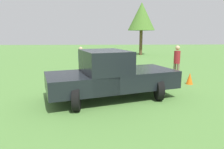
{
  "coord_description": "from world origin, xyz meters",
  "views": [
    {
      "loc": [
        -7.96,
        0.38,
        2.36
      ],
      "look_at": [
        -0.58,
        0.05,
        0.9
      ],
      "focal_mm": 32.62,
      "sensor_mm": 36.0,
      "label": 1
    }
  ],
  "objects": [
    {
      "name": "traffic_cone",
      "position": [
        1.42,
        -3.79,
        0.28
      ],
      "size": [
        0.32,
        0.32,
        0.55
      ],
      "primitive_type": "cone",
      "color": "orange",
      "rests_on": "ground_plane"
    },
    {
      "name": "pickup_truck",
      "position": [
        -0.62,
        0.16,
        0.93
      ],
      "size": [
        3.37,
        5.1,
        1.8
      ],
      "rotation": [
        0.0,
        0.0,
        5.03
      ],
      "color": "black",
      "rests_on": "ground_plane"
    },
    {
      "name": "person_bystander",
      "position": [
        2.42,
        -3.48,
        1.02
      ],
      "size": [
        0.45,
        0.45,
        1.8
      ],
      "rotation": [
        0.0,
        0.0,
        5.43
      ],
      "color": "#7A6B51",
      "rests_on": "ground_plane"
    },
    {
      "name": "tree_far_center",
      "position": [
        15.67,
        -4.03,
        4.33
      ],
      "size": [
        3.07,
        3.07,
        5.91
      ],
      "color": "brown",
      "rests_on": "ground_plane"
    },
    {
      "name": "person_visitor",
      "position": [
        4.1,
        1.68,
        0.93
      ],
      "size": [
        0.45,
        0.45,
        1.65
      ],
      "rotation": [
        0.0,
        0.0,
        2.48
      ],
      "color": "navy",
      "rests_on": "ground_plane"
    },
    {
      "name": "ground_plane",
      "position": [
        0.0,
        0.0,
        0.0
      ],
      "size": [
        80.0,
        80.0,
        0.0
      ],
      "primitive_type": "plane",
      "color": "#54843D"
    }
  ]
}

